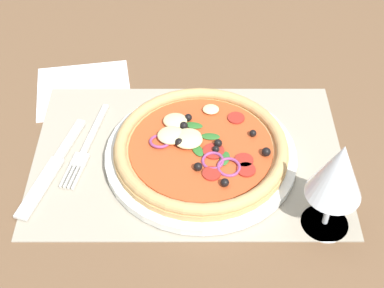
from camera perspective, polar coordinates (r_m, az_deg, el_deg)
name	(u,v)px	position (r cm, az deg, el deg)	size (l,w,h in cm)	color
ground_plane	(188,162)	(86.42, -0.37, -1.79)	(190.00, 140.00, 2.40)	brown
placemat	(188,155)	(85.40, -0.38, -1.15)	(46.20, 31.13, 0.40)	#A39984
plate	(201,155)	(84.30, 0.89, -1.13)	(28.29, 28.29, 1.22)	silver
pizza	(201,147)	(83.11, 0.86, -0.29)	(25.63, 25.63, 2.64)	tan
fork	(85,149)	(87.29, -10.63, -0.46)	(5.24, 17.92, 0.44)	silver
knife	(53,167)	(85.60, -13.77, -2.27)	(7.32, 19.63, 0.62)	silver
wine_glass	(338,174)	(71.88, 14.37, -2.92)	(7.20, 7.20, 14.90)	silver
napkin	(84,89)	(98.44, -10.78, 5.39)	(15.50, 13.95, 0.36)	white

